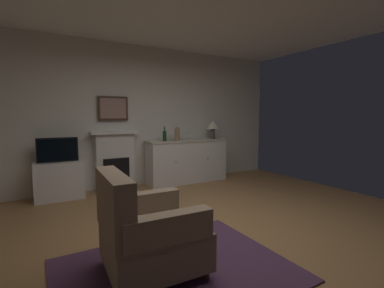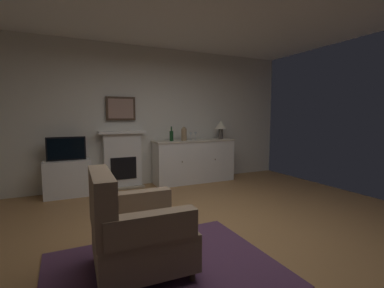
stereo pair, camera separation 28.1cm
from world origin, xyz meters
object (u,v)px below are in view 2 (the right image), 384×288
(vase_decorative, at_px, (184,134))
(wine_bottle, at_px, (171,136))
(wine_glass_center, at_px, (195,134))
(table_lamp, at_px, (221,126))
(tv_cabinet, at_px, (68,178))
(wine_glass_left, at_px, (191,134))
(sideboard_cabinet, at_px, (194,161))
(tv_set, at_px, (66,149))
(framed_picture, at_px, (121,109))
(armchair, at_px, (135,231))
(fireplace_unit, at_px, (123,159))

(vase_decorative, bearing_deg, wine_bottle, 170.15)
(wine_bottle, distance_m, wine_glass_center, 0.53)
(vase_decorative, bearing_deg, table_lamp, 3.19)
(wine_bottle, bearing_deg, tv_cabinet, 179.37)
(wine_glass_left, relative_size, tv_cabinet, 0.22)
(wine_glass_left, bearing_deg, sideboard_cabinet, 5.54)
(table_lamp, height_order, tv_set, table_lamp)
(wine_bottle, bearing_deg, sideboard_cabinet, 0.67)
(framed_picture, height_order, vase_decorative, framed_picture)
(table_lamp, relative_size, armchair, 0.43)
(table_lamp, bearing_deg, tv_set, -179.85)
(wine_glass_center, relative_size, tv_set, 0.27)
(wine_bottle, relative_size, armchair, 0.32)
(wine_glass_left, relative_size, wine_glass_center, 1.00)
(tv_cabinet, height_order, armchair, armchair)
(sideboard_cabinet, relative_size, table_lamp, 4.31)
(framed_picture, bearing_deg, wine_glass_center, -8.60)
(wine_glass_left, height_order, tv_cabinet, wine_glass_left)
(wine_glass_left, distance_m, armchair, 3.40)
(tv_cabinet, xyz_separation_m, tv_set, (-0.00, -0.02, 0.51))
(table_lamp, bearing_deg, framed_picture, 173.92)
(framed_picture, distance_m, armchair, 3.26)
(sideboard_cabinet, height_order, table_lamp, table_lamp)
(table_lamp, height_order, wine_glass_center, table_lamp)
(wine_glass_left, relative_size, armchair, 0.18)
(wine_bottle, height_order, tv_set, wine_bottle)
(fireplace_unit, bearing_deg, wine_glass_center, -6.87)
(wine_glass_center, height_order, tv_cabinet, wine_glass_center)
(table_lamp, relative_size, vase_decorative, 1.42)
(table_lamp, height_order, vase_decorative, table_lamp)
(sideboard_cabinet, distance_m, wine_glass_center, 0.56)
(wine_glass_center, distance_m, armchair, 3.47)
(table_lamp, xyz_separation_m, armchair, (-2.57, -2.80, -0.78))
(framed_picture, relative_size, tv_cabinet, 0.73)
(framed_picture, bearing_deg, tv_cabinet, -167.99)
(vase_decorative, bearing_deg, wine_glass_center, 10.15)
(wine_glass_center, bearing_deg, table_lamp, 0.00)
(tv_cabinet, bearing_deg, wine_glass_center, -0.35)
(wine_bottle, height_order, armchair, wine_bottle)
(framed_picture, xyz_separation_m, tv_set, (-0.98, -0.23, -0.69))
(fireplace_unit, distance_m, tv_cabinet, 1.02)
(framed_picture, xyz_separation_m, wine_bottle, (0.94, -0.23, -0.53))
(fireplace_unit, xyz_separation_m, armchair, (-0.48, -2.98, -0.17))
(tv_set, bearing_deg, table_lamp, 0.15)
(wine_glass_left, distance_m, tv_cabinet, 2.44)
(wine_glass_center, distance_m, tv_set, 2.45)
(wine_glass_left, bearing_deg, fireplace_unit, 172.25)
(fireplace_unit, bearing_deg, wine_glass_left, -7.75)
(framed_picture, bearing_deg, wine_bottle, -13.68)
(vase_decorative, relative_size, tv_set, 0.45)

